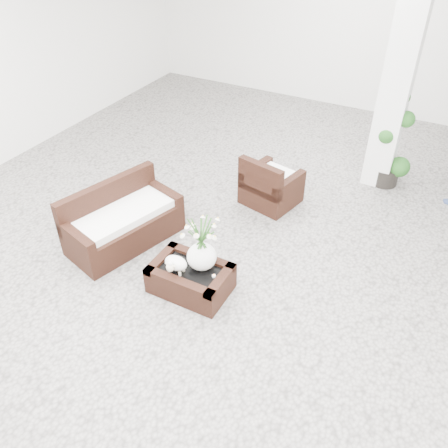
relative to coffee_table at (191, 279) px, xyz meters
The scene contains 9 objects.
ground 0.71m from the coffee_table, 79.42° to the left, with size 11.00×11.00×0.00m, color gray.
column 4.05m from the coffee_table, 69.14° to the left, with size 0.40×0.40×3.50m, color white.
coffee_table is the anchor object (origin of this frame).
sheep_figurine 0.30m from the coffee_table, 140.19° to the right, with size 0.28×0.23×0.21m, color white.
planter_narcissus 0.57m from the coffee_table, 45.00° to the left, with size 0.44×0.44×0.80m, color white, non-canonical shape.
tealight 0.35m from the coffee_table, ahead, with size 0.04×0.04×0.03m, color white.
armchair 2.15m from the coffee_table, 87.67° to the left, with size 0.72×0.69×0.77m, color black.
loveseat 1.31m from the coffee_table, 163.42° to the left, with size 1.48×0.71×0.79m, color black.
topiary 3.82m from the coffee_table, 67.26° to the left, with size 0.45×0.45×1.69m, color #1B4716, non-canonical shape.
Camera 1 is at (2.09, -4.02, 3.95)m, focal length 37.69 mm.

